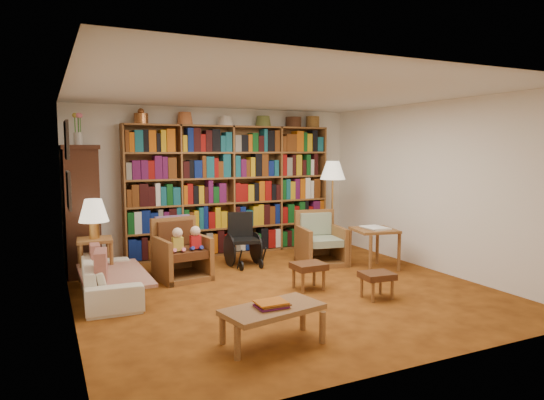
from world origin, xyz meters
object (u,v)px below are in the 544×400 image
side_table_lamp (95,250)px  armchair_leather (181,253)px  footstool_a (309,268)px  sofa (110,279)px  coffee_table (273,311)px  footstool_b (377,277)px  floor_lamp (333,174)px  armchair_sage (318,243)px  side_table_papers (374,235)px  wheelchair (243,241)px

side_table_lamp → armchair_leather: 1.13m
footstool_a → sofa: bearing=162.5°
armchair_leather → coffee_table: 2.68m
sofa → footstool_a: 2.47m
side_table_lamp → coffee_table: side_table_lamp is taller
side_table_lamp → footstool_a: bearing=-29.7°
side_table_lamp → armchair_leather: size_ratio=0.74×
side_table_lamp → footstool_b: side_table_lamp is taller
sofa → floor_lamp: floor_lamp is taller
armchair_sage → side_table_papers: size_ratio=1.18×
side_table_lamp → floor_lamp: bearing=3.6°
floor_lamp → footstool_b: bearing=-109.7°
armchair_sage → floor_lamp: (0.53, 0.43, 1.07)m
wheelchair → floor_lamp: bearing=1.8°
footstool_a → wheelchair: bearing=99.5°
wheelchair → side_table_papers: 2.01m
side_table_papers → footstool_b: bearing=-125.8°
side_table_lamp → footstool_b: bearing=-34.7°
coffee_table → side_table_lamp: bearing=114.8°
sofa → floor_lamp: bearing=-73.8°
footstool_a → footstool_b: 0.89m
side_table_papers → coffee_table: bearing=-143.8°
side_table_papers → coffee_table: size_ratio=0.69×
armchair_leather → footstool_a: bearing=-43.8°
side_table_lamp → coffee_table: size_ratio=0.62×
floor_lamp → footstool_a: bearing=-130.2°
armchair_sage → footstool_b: (-0.30, -1.90, -0.05)m
armchair_sage → footstool_b: armchair_sage is taller
coffee_table → footstool_a: bearing=49.8°
side_table_papers → floor_lamp: bearing=91.2°
sofa → floor_lamp: (3.75, 0.90, 1.15)m
footstool_a → armchair_sage: bearing=54.7°
footstool_a → side_table_papers: bearing=19.6°
sofa → armchair_sage: size_ratio=1.91×
armchair_sage → footstool_a: bearing=-125.3°
side_table_lamp → side_table_papers: (3.88, -0.90, 0.05)m
side_table_lamp → armchair_leather: armchair_leather is taller
wheelchair → footstool_a: bearing=-80.5°
sofa → footstool_b: bearing=-113.4°
footstool_b → armchair_leather: bearing=133.9°
sofa → footstool_a: bearing=-104.8°
sofa → footstool_b: sofa is taller
coffee_table → side_table_papers: bearing=36.2°
armchair_sage → footstool_a: armchair_sage is taller
armchair_leather → footstool_b: 2.74m
wheelchair → armchair_leather: bearing=-163.9°
footstool_b → coffee_table: bearing=-158.0°
armchair_leather → side_table_papers: 2.87m
sofa → footstool_b: (2.92, -1.43, 0.03)m
sofa → footstool_b: 3.25m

